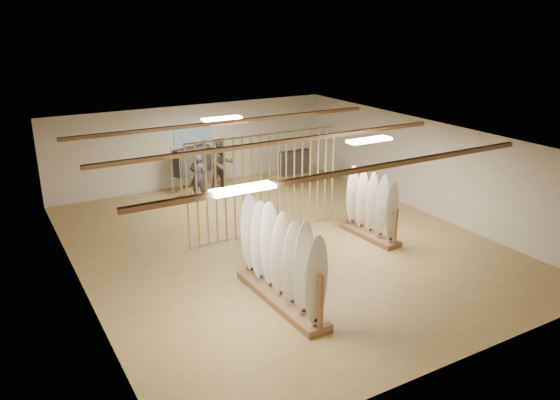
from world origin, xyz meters
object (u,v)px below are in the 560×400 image
clothing_rack_a (192,161)px  rack_left (281,272)px  rack_right (371,215)px  shopper_a (198,174)px  clothing_rack_b (294,162)px  shopper_b (222,161)px

clothing_rack_a → rack_left: bearing=-120.2°
rack_right → shopper_a: (-2.80, 5.26, 0.23)m
rack_right → clothing_rack_b: rack_right is taller
shopper_a → shopper_b: size_ratio=0.86×
rack_left → clothing_rack_a: bearing=80.1°
rack_right → clothing_rack_a: rack_right is taller
rack_right → shopper_a: size_ratio=1.14×
rack_left → rack_right: size_ratio=1.51×
rack_left → shopper_a: size_ratio=1.72×
rack_right → clothing_rack_b: bearing=80.5°
rack_left → shopper_a: bearing=80.5°
clothing_rack_b → rack_left: bearing=-125.2°
rack_left → shopper_a: rack_left is taller
clothing_rack_a → shopper_b: shopper_b is taller
rack_left → clothing_rack_b: size_ratio=2.13×
shopper_a → shopper_b: 1.24m
shopper_a → rack_right: bearing=156.3°
rack_right → shopper_b: bearing=102.9°
rack_left → clothing_rack_b: rack_left is taller
rack_left → clothing_rack_a: 8.20m
rack_left → shopper_b: (2.13, 7.67, 0.29)m
rack_left → rack_right: bearing=24.4°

